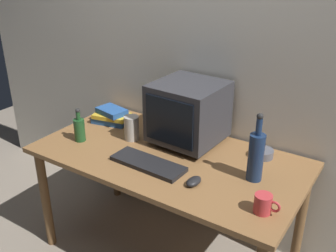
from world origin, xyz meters
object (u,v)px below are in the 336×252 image
bottle_short (79,129)px  metal_canister (132,128)px  cd_spindle (263,153)px  bottle_tall (256,155)px  crt_monitor (188,112)px  keyboard (148,164)px  book_stack (111,116)px  computer_mouse (194,181)px  mug (264,204)px

bottle_short → metal_canister: bottle_short is taller
cd_spindle → bottle_tall: bearing=-79.2°
crt_monitor → keyboard: (-0.04, -0.36, -0.18)m
bottle_short → metal_canister: size_ratio=1.39×
keyboard → bottle_tall: bottle_tall is taller
bottle_tall → book_stack: bottle_tall is taller
crt_monitor → computer_mouse: crt_monitor is taller
bottle_tall → mug: 0.29m
bottle_short → mug: size_ratio=1.74×
keyboard → metal_canister: size_ratio=2.80×
bottle_short → book_stack: bottle_short is taller
bottle_tall → computer_mouse: bearing=-137.3°
mug → cd_spindle: size_ratio=1.00×
keyboard → bottle_short: 0.53m
keyboard → computer_mouse: bearing=-2.8°
bottle_tall → cd_spindle: bottle_tall is taller
metal_canister → computer_mouse: bearing=-22.0°
computer_mouse → book_stack: 0.90m
bottle_tall → metal_canister: 0.80m
bottle_short → metal_canister: (0.25, 0.19, -0.00)m
bottle_short → metal_canister: bearing=36.5°
bottle_tall → cd_spindle: (-0.05, 0.24, -0.11)m
book_stack → bottle_tall: bearing=-7.3°
cd_spindle → metal_canister: 0.78m
cd_spindle → bottle_short: bearing=-157.6°
mug → bottle_tall: bearing=120.4°
bottle_tall → keyboard: bearing=-160.5°
bottle_short → mug: bottle_short is taller
bottle_short → cd_spindle: 1.08m
keyboard → bottle_short: bearing=180.0°
crt_monitor → book_stack: crt_monitor is taller
bottle_short → cd_spindle: size_ratio=1.74×
book_stack → bottle_short: bearing=-87.7°
metal_canister → book_stack: bearing=156.0°
keyboard → cd_spindle: size_ratio=3.50×
crt_monitor → metal_canister: size_ratio=2.69×
book_stack → mug: bearing=-17.3°
crt_monitor → bottle_short: size_ratio=1.93×
cd_spindle → crt_monitor: bearing=-170.8°
keyboard → mug: size_ratio=3.50×
book_stack → metal_canister: 0.29m
crt_monitor → bottle_short: 0.66m
bottle_tall → mug: bottle_tall is taller
computer_mouse → keyboard: bearing=-179.7°
book_stack → mug: size_ratio=2.21×
bottle_tall → cd_spindle: size_ratio=3.03×
keyboard → book_stack: size_ratio=1.58×
bottle_tall → mug: (0.14, -0.24, -0.09)m
bottle_short → cd_spindle: bearing=22.4°
computer_mouse → bottle_short: bearing=-177.9°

